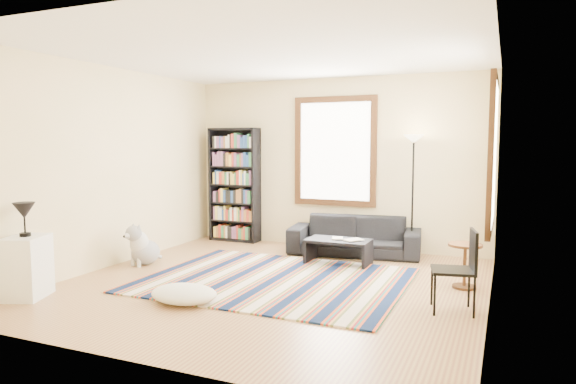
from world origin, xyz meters
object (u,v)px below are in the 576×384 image
at_px(coffee_table, 338,252).
at_px(dog, 145,244).
at_px(floor_cushion, 184,294).
at_px(folding_chair, 453,271).
at_px(white_cabinet, 27,267).
at_px(side_table, 465,266).
at_px(bookshelf, 235,185).
at_px(floor_lamp, 413,197).
at_px(sofa, 354,236).

relative_size(coffee_table, dog, 1.54).
xyz_separation_m(floor_cushion, folding_chair, (2.72, 0.84, 0.33)).
bearing_deg(dog, floor_cushion, -26.90).
bearing_deg(white_cabinet, side_table, 6.21).
distance_m(bookshelf, folding_chair, 4.73).
bearing_deg(bookshelf, white_cabinet, -97.15).
height_order(bookshelf, dog, bookshelf).
height_order(bookshelf, floor_lamp, bookshelf).
bearing_deg(floor_cushion, floor_lamp, 59.21).
height_order(bookshelf, side_table, bookshelf).
bearing_deg(white_cabinet, floor_lamp, 24.59).
distance_m(bookshelf, floor_lamp, 3.15).
relative_size(coffee_table, folding_chair, 1.05).
bearing_deg(sofa, bookshelf, 165.45).
distance_m(folding_chair, white_cabinet, 4.66).
xyz_separation_m(sofa, folding_chair, (1.68, -2.26, 0.14)).
relative_size(coffee_table, white_cabinet, 1.29).
relative_size(bookshelf, coffee_table, 2.22).
bearing_deg(floor_cushion, coffee_table, 66.96).
relative_size(coffee_table, side_table, 1.67).
relative_size(bookshelf, dog, 3.43).
bearing_deg(coffee_table, floor_lamp, 42.57).
xyz_separation_m(floor_cushion, floor_lamp, (1.91, 3.20, 0.83)).
distance_m(side_table, folding_chair, 0.97).
relative_size(floor_lamp, dog, 3.19).
height_order(bookshelf, folding_chair, bookshelf).
xyz_separation_m(floor_lamp, side_table, (0.87, -1.40, -0.66)).
bearing_deg(side_table, folding_chair, -93.00).
bearing_deg(folding_chair, floor_lamp, 97.26).
xyz_separation_m(coffee_table, side_table, (1.76, -0.58, 0.09)).
relative_size(bookshelf, folding_chair, 2.33).
xyz_separation_m(floor_lamp, folding_chair, (0.82, -2.36, -0.50)).
bearing_deg(floor_cushion, sofa, 71.43).
relative_size(sofa, floor_cushion, 2.64).
relative_size(floor_lamp, side_table, 3.44).
relative_size(floor_cushion, side_table, 1.41).
bearing_deg(floor_lamp, white_cabinet, -134.15).
relative_size(bookshelf, floor_lamp, 1.08).
relative_size(sofa, floor_lamp, 1.08).
xyz_separation_m(coffee_table, dog, (-2.55, -1.10, 0.11)).
bearing_deg(white_cabinet, floor_cushion, -3.84).
height_order(sofa, folding_chair, folding_chair).
xyz_separation_m(bookshelf, floor_cushion, (1.23, -3.37, -0.90)).
bearing_deg(bookshelf, dog, -98.20).
distance_m(sofa, folding_chair, 2.82).
bearing_deg(side_table, white_cabinet, -152.53).
bearing_deg(bookshelf, folding_chair, -32.54).
xyz_separation_m(folding_chair, white_cabinet, (-4.45, -1.38, -0.08)).
xyz_separation_m(bookshelf, dog, (-0.30, -2.09, -0.71)).
bearing_deg(dog, bookshelf, 94.65).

